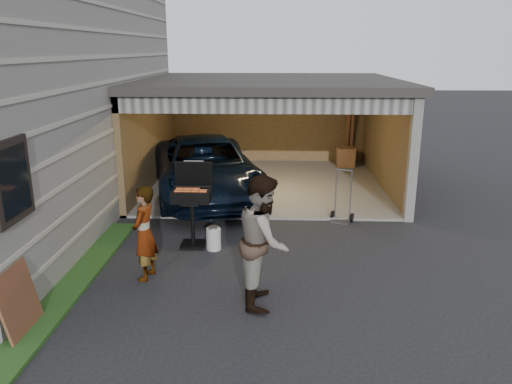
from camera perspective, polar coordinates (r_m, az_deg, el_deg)
The scene contains 10 objects.
ground at distance 7.91m, azimuth -5.02°, elevation -11.53°, with size 80.00×80.00×0.00m, color black.
groundcover_strip at distance 7.66m, azimuth -23.45°, elevation -13.63°, with size 0.50×8.00×0.06m, color #193814.
garage at distance 13.86m, azimuth 1.39°, elevation 8.66°, with size 6.80×6.30×2.90m.
minivan at distance 12.62m, azimuth -5.79°, elevation 2.55°, with size 2.41×5.22×1.45m, color black.
woman at distance 8.28m, azimuth -12.64°, elevation -4.62°, with size 0.57×0.38×1.57m, color silver.
man at distance 7.26m, azimuth 0.90°, elevation -5.57°, with size 0.95×0.74×1.96m, color #402419.
bbq_grill at distance 9.46m, azimuth -7.32°, elevation -0.70°, with size 0.72×0.63×1.60m.
propane_tank at distance 9.46m, azimuth -4.87°, elevation -5.37°, with size 0.28×0.28×0.42m, color silver.
plywood_panel at distance 7.39m, azimuth -25.51°, elevation -11.26°, with size 0.04×0.84×0.93m, color #522C1C.
hand_truck at distance 11.08m, azimuth 9.78°, elevation -2.21°, with size 0.53×0.49×1.18m.
Camera 1 is at (0.94, -6.95, 3.66)m, focal length 35.00 mm.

